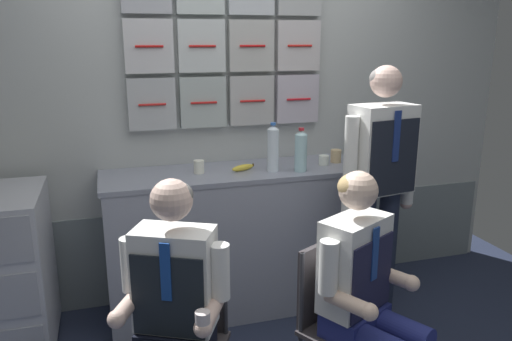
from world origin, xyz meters
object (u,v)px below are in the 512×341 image
(folding_chair_left, at_px, (183,324))
(crew_member_left, at_px, (169,313))
(crew_member_right, at_px, (369,293))
(water_bottle_tall, at_px, (301,151))
(crew_member_standing, at_px, (380,180))
(espresso_cup_small, at_px, (336,156))
(folding_chair_right, at_px, (338,309))
(service_trolley, at_px, (11,271))
(snack_banana, at_px, (243,168))

(folding_chair_left, relative_size, crew_member_left, 0.68)
(crew_member_right, xyz_separation_m, water_bottle_tall, (0.08, 1.05, 0.43))
(crew_member_left, bearing_deg, crew_member_standing, 24.85)
(espresso_cup_small, bearing_deg, folding_chair_left, -141.25)
(folding_chair_right, relative_size, water_bottle_tall, 3.01)
(service_trolley, relative_size, crew_member_standing, 0.60)
(crew_member_left, xyz_separation_m, snack_banana, (0.62, 1.09, 0.31))
(service_trolley, bearing_deg, crew_member_right, -31.96)
(folding_chair_right, xyz_separation_m, espresso_cup_small, (0.48, 1.06, 0.49))
(folding_chair_left, height_order, snack_banana, snack_banana)
(folding_chair_right, height_order, water_bottle_tall, water_bottle_tall)
(crew_member_left, bearing_deg, service_trolley, 128.77)
(service_trolley, distance_m, water_bottle_tall, 1.83)
(folding_chair_left, bearing_deg, crew_member_left, -116.72)
(folding_chair_left, height_order, crew_member_right, crew_member_right)
(folding_chair_right, bearing_deg, snack_banana, 100.61)
(service_trolley, height_order, water_bottle_tall, water_bottle_tall)
(folding_chair_right, bearing_deg, crew_member_standing, 46.83)
(crew_member_left, bearing_deg, espresso_cup_small, 41.02)
(crew_member_left, relative_size, water_bottle_tall, 4.41)
(folding_chair_right, xyz_separation_m, crew_member_standing, (0.52, 0.56, 0.45))
(crew_member_standing, relative_size, water_bottle_tall, 5.87)
(snack_banana, bearing_deg, crew_member_left, -119.73)
(water_bottle_tall, bearing_deg, service_trolley, -179.38)
(service_trolley, height_order, crew_member_left, crew_member_left)
(crew_member_right, bearing_deg, crew_member_standing, 57.55)
(crew_member_standing, bearing_deg, crew_member_left, -155.15)
(crew_member_left, bearing_deg, snack_banana, 60.27)
(service_trolley, height_order, folding_chair_right, service_trolley)
(service_trolley, xyz_separation_m, espresso_cup_small, (2.05, 0.17, 0.49))
(crew_member_right, bearing_deg, service_trolley, 148.04)
(crew_member_right, height_order, crew_member_standing, crew_member_standing)
(water_bottle_tall, distance_m, espresso_cup_small, 0.36)
(crew_member_standing, bearing_deg, folding_chair_left, -159.45)
(folding_chair_left, distance_m, espresso_cup_small, 1.64)
(folding_chair_left, xyz_separation_m, snack_banana, (0.55, 0.94, 0.47))
(folding_chair_left, distance_m, snack_banana, 1.19)
(crew_member_right, xyz_separation_m, espresso_cup_small, (0.40, 1.20, 0.34))
(water_bottle_tall, bearing_deg, espresso_cup_small, 25.40)
(water_bottle_tall, bearing_deg, crew_member_right, -94.28)
(folding_chair_right, height_order, crew_member_standing, crew_member_standing)
(folding_chair_right, xyz_separation_m, water_bottle_tall, (0.16, 0.91, 0.58))
(crew_member_right, bearing_deg, crew_member_left, 174.78)
(espresso_cup_small, bearing_deg, crew_member_right, -108.33)
(folding_chair_right, height_order, snack_banana, snack_banana)
(crew_member_standing, bearing_deg, snack_banana, 146.66)
(snack_banana, bearing_deg, service_trolley, -174.32)
(folding_chair_right, distance_m, crew_member_standing, 0.89)
(service_trolley, relative_size, folding_chair_left, 1.17)
(folding_chair_left, height_order, crew_member_standing, crew_member_standing)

